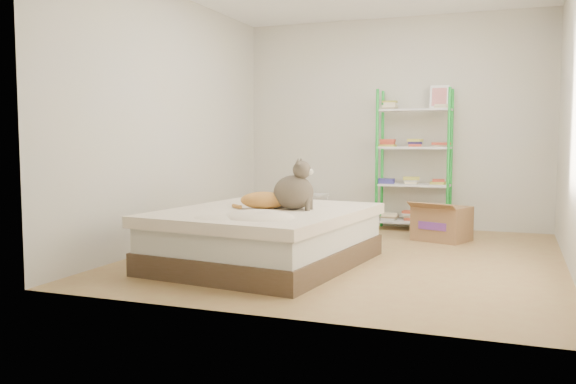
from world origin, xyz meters
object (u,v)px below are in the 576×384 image
at_px(grey_cat, 294,185).
at_px(white_bin, 312,209).
at_px(cardboard_box, 442,223).
at_px(orange_cat, 263,198).
at_px(bed, 265,237).
at_px(shelf_unit, 414,164).

bearing_deg(grey_cat, white_bin, 10.25).
bearing_deg(cardboard_box, orange_cat, -105.22).
distance_m(cardboard_box, white_bin, 1.82).
relative_size(cardboard_box, white_bin, 1.67).
distance_m(bed, white_bin, 2.51).
relative_size(grey_cat, cardboard_box, 0.65).
bearing_deg(cardboard_box, shelf_unit, 142.50).
relative_size(grey_cat, white_bin, 1.08).
height_order(grey_cat, cardboard_box, grey_cat).
bearing_deg(orange_cat, cardboard_box, 35.69).
bearing_deg(cardboard_box, bed, -104.61).
xyz_separation_m(shelf_unit, cardboard_box, (0.41, -0.67, -0.61)).
xyz_separation_m(bed, shelf_unit, (0.90, 2.51, 0.55)).
height_order(bed, cardboard_box, bed).
distance_m(grey_cat, cardboard_box, 2.14).
xyz_separation_m(grey_cat, shelf_unit, (0.66, 2.45, 0.09)).
bearing_deg(orange_cat, shelf_unit, 51.54).
bearing_deg(shelf_unit, cardboard_box, -58.45).
bearing_deg(shelf_unit, grey_cat, -105.09).
relative_size(orange_cat, white_bin, 1.20).
distance_m(grey_cat, shelf_unit, 2.54).
relative_size(bed, shelf_unit, 1.20).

